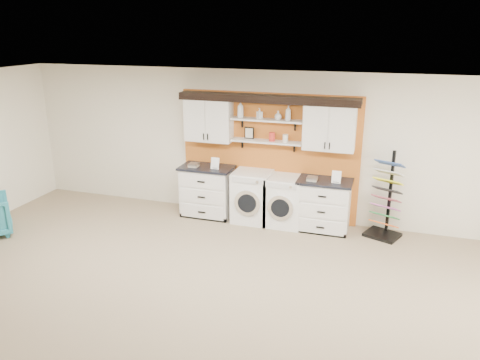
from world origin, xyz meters
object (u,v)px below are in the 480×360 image
(washer, at_px, (252,196))
(base_cabinet_left, at_px, (207,191))
(base_cabinet_right, at_px, (324,205))
(sample_rack, at_px, (385,210))
(dryer, at_px, (284,201))

(washer, bearing_deg, base_cabinet_left, 179.79)
(base_cabinet_right, xyz_separation_m, sample_rack, (1.06, 0.03, 0.03))
(sample_rack, bearing_deg, dryer, -156.94)
(base_cabinet_left, distance_m, dryer, 1.53)
(dryer, bearing_deg, base_cabinet_right, 0.27)
(washer, distance_m, dryer, 0.62)
(base_cabinet_right, height_order, sample_rack, sample_rack)
(base_cabinet_left, bearing_deg, sample_rack, 0.54)
(dryer, height_order, sample_rack, sample_rack)
(base_cabinet_right, xyz_separation_m, dryer, (-0.73, -0.00, -0.00))
(washer, bearing_deg, dryer, 0.00)
(washer, bearing_deg, base_cabinet_right, 0.14)
(base_cabinet_right, bearing_deg, washer, -179.86)
(dryer, bearing_deg, sample_rack, 1.11)
(washer, bearing_deg, sample_rack, 0.83)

